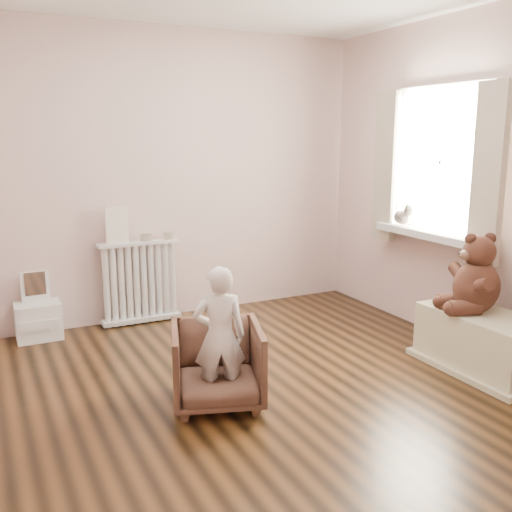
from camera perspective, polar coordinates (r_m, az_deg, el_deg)
name	(u,v)px	position (r m, az deg, el deg)	size (l,w,h in m)	color
floor	(266,385)	(3.98, 0.99, -12.79)	(3.60, 3.60, 0.01)	black
back_wall	(175,176)	(5.28, -8.10, 7.91)	(3.60, 0.02, 2.60)	beige
front_wall	(500,241)	(2.21, 23.21, 1.43)	(3.60, 0.02, 2.60)	beige
right_wall	(473,184)	(4.73, 20.91, 6.78)	(0.02, 3.60, 2.60)	beige
window	(442,162)	(4.90, 18.13, 8.89)	(0.03, 0.90, 1.10)	white
window_sill	(429,234)	(4.90, 16.94, 2.13)	(0.22, 1.10, 0.06)	silver
curtain_left	(489,175)	(4.44, 22.23, 7.54)	(0.06, 0.26, 1.30)	#C0B599
curtain_right	(386,167)	(5.26, 12.83, 8.70)	(0.06, 0.26, 1.30)	#C0B599
radiator	(140,281)	(5.20, -11.50, -2.45)	(0.71, 0.13, 0.75)	silver
paper_doll	(117,225)	(5.06, -13.74, 3.07)	(0.19, 0.02, 0.32)	beige
tin_a	(146,237)	(5.14, -10.94, 1.84)	(0.10, 0.10, 0.06)	#A59E8C
tin_b	(169,236)	(5.20, -8.66, 2.03)	(0.10, 0.10, 0.06)	#A59E8C
toy_vanity	(37,307)	(5.06, -21.02, -4.78)	(0.36, 0.26, 0.57)	silver
armchair	(217,365)	(3.64, -3.92, -10.80)	(0.55, 0.57, 0.52)	#503224
child	(220,336)	(3.52, -3.65, -8.03)	(0.32, 0.21, 0.88)	silver
toy_bench	(482,343)	(4.46, 21.68, -8.10)	(0.47, 0.90, 0.42)	beige
teddy_bear	(477,277)	(4.37, 21.25, -2.01)	(0.46, 0.35, 0.56)	#321911
plush_cat	(403,214)	(5.11, 14.50, 4.13)	(0.14, 0.22, 0.19)	#72665E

